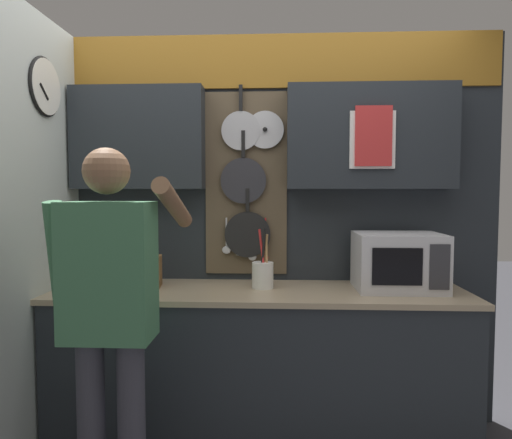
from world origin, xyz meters
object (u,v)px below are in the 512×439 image
utensil_crock (263,274)px  person (110,301)px  microwave (398,261)px  knife_block (151,271)px

utensil_crock → person: size_ratio=0.21×
microwave → utensil_crock: (-0.76, 0.00, -0.08)m
knife_block → utensil_crock: 0.65m
knife_block → person: (0.00, -0.66, -0.02)m
knife_block → utensil_crock: bearing=0.1°
utensil_crock → knife_block: bearing=-179.9°
microwave → utensil_crock: 0.76m
microwave → utensil_crock: utensil_crock is taller
utensil_crock → microwave: bearing=-0.1°
microwave → person: person is taller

